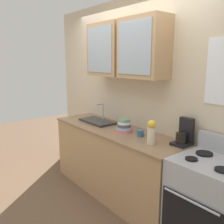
# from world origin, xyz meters

# --- Properties ---
(ground_plane) EXTENTS (10.00, 10.00, 0.00)m
(ground_plane) POSITION_xyz_m (0.00, 0.00, 0.00)
(ground_plane) COLOR brown
(back_wall_unit) EXTENTS (3.72, 0.41, 2.62)m
(back_wall_unit) POSITION_xyz_m (0.01, 0.32, 1.45)
(back_wall_unit) COLOR beige
(back_wall_unit) RESTS_ON ground_plane
(counter) EXTENTS (2.10, 0.63, 0.92)m
(counter) POSITION_xyz_m (0.00, 0.00, 0.46)
(counter) COLOR tan
(counter) RESTS_ON ground_plane
(stove_range) EXTENTS (0.65, 0.61, 1.10)m
(stove_range) POSITION_xyz_m (1.37, -0.00, 0.47)
(stove_range) COLOR #ADAFB5
(stove_range) RESTS_ON ground_plane
(sink_faucet) EXTENTS (0.56, 0.28, 0.27)m
(sink_faucet) POSITION_xyz_m (-0.44, 0.03, 0.94)
(sink_faucet) COLOR #2D2D30
(sink_faucet) RESTS_ON counter
(bowl_stack) EXTENTS (0.20, 0.20, 0.17)m
(bowl_stack) POSITION_xyz_m (0.17, 0.01, 0.99)
(bowl_stack) COLOR #D87F84
(bowl_stack) RESTS_ON counter
(vase) EXTENTS (0.09, 0.09, 0.27)m
(vase) POSITION_xyz_m (0.70, -0.07, 1.05)
(vase) COLOR beige
(vase) RESTS_ON counter
(cup_near_sink) EXTENTS (0.11, 0.08, 0.08)m
(cup_near_sink) POSITION_xyz_m (0.44, 0.04, 0.96)
(cup_near_sink) COLOR #38608C
(cup_near_sink) RESTS_ON counter
(coffee_maker) EXTENTS (0.17, 0.20, 0.29)m
(coffee_maker) POSITION_xyz_m (0.93, 0.19, 1.02)
(coffee_maker) COLOR black
(coffee_maker) RESTS_ON counter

